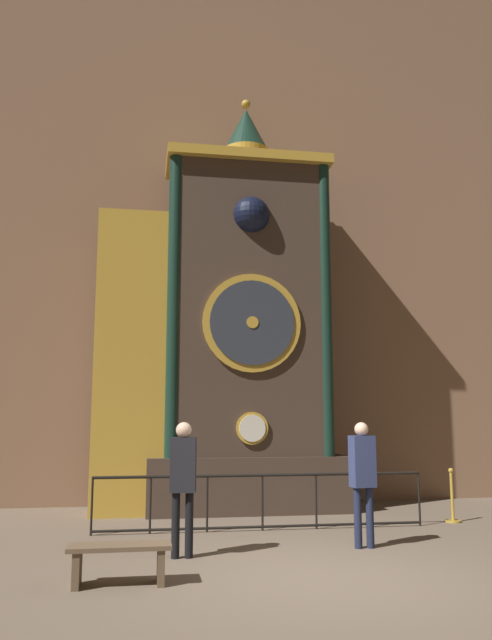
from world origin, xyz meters
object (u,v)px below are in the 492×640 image
visitor_bench (120,557)px  visitor_far (363,472)px  visitor_near (183,475)px  stanchion_post (452,505)px  clock_tower (223,331)px

visitor_bench → visitor_far: bearing=23.3°
visitor_near → stanchion_post: 5.41m
stanchion_post → visitor_near: bearing=-157.1°
stanchion_post → visitor_far: bearing=-141.2°
visitor_far → visitor_bench: bearing=-164.4°
visitor_far → visitor_bench: size_ratio=1.55×
clock_tower → visitor_far: (1.56, -3.81, -2.53)m
clock_tower → visitor_far: clock_tower is taller
visitor_far → stanchion_post: (2.32, 1.87, -0.77)m
visitor_near → visitor_far: 2.61m
visitor_near → visitor_far: size_ratio=1.00×
visitor_far → visitor_bench: (-3.38, -1.45, -0.76)m
visitor_near → visitor_far: visitor_near is taller
visitor_far → stanchion_post: bearing=31.1°
visitor_far → stanchion_post: 3.08m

